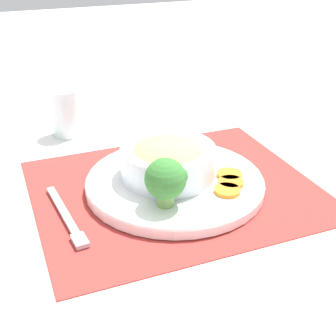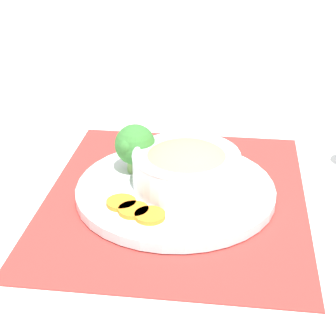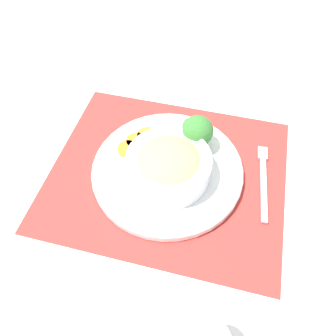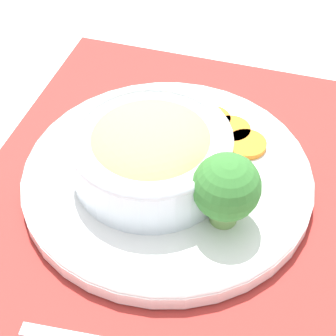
% 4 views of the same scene
% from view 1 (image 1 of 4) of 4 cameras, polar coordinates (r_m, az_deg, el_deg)
% --- Properties ---
extents(ground_plane, '(4.00, 4.00, 0.00)m').
position_cam_1_polar(ground_plane, '(0.82, 0.82, -2.62)').
color(ground_plane, white).
extents(placemat, '(0.48, 0.40, 0.00)m').
position_cam_1_polar(placemat, '(0.82, 0.82, -2.49)').
color(placemat, '#B2332D').
rests_on(placemat, ground_plane).
extents(plate, '(0.31, 0.31, 0.02)m').
position_cam_1_polar(plate, '(0.81, 0.83, -1.68)').
color(plate, white).
rests_on(plate, placemat).
extents(bowl, '(0.17, 0.17, 0.07)m').
position_cam_1_polar(bowl, '(0.80, 0.02, 1.14)').
color(bowl, silver).
rests_on(bowl, plate).
extents(broccoli_floret, '(0.07, 0.07, 0.08)m').
position_cam_1_polar(broccoli_floret, '(0.71, -0.27, -1.40)').
color(broccoli_floret, '#759E51').
rests_on(broccoli_floret, plate).
extents(carrot_slice_near, '(0.04, 0.04, 0.01)m').
position_cam_1_polar(carrot_slice_near, '(0.77, 7.25, -2.74)').
color(carrot_slice_near, orange).
rests_on(carrot_slice_near, plate).
extents(carrot_slice_middle, '(0.04, 0.04, 0.01)m').
position_cam_1_polar(carrot_slice_middle, '(0.80, 7.68, -1.77)').
color(carrot_slice_middle, orange).
rests_on(carrot_slice_middle, plate).
extents(carrot_slice_far, '(0.04, 0.04, 0.01)m').
position_cam_1_polar(carrot_slice_far, '(0.82, 7.51, -0.81)').
color(carrot_slice_far, orange).
rests_on(carrot_slice_far, plate).
extents(water_glass, '(0.06, 0.06, 0.10)m').
position_cam_1_polar(water_glass, '(1.03, -12.32, 6.33)').
color(water_glass, silver).
rests_on(water_glass, ground_plane).
extents(fork, '(0.03, 0.18, 0.01)m').
position_cam_1_polar(fork, '(0.74, -12.01, -6.34)').
color(fork, '#B7B7BC').
rests_on(fork, placemat).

